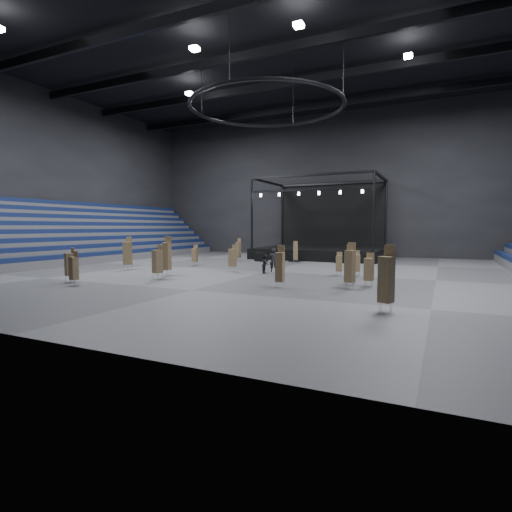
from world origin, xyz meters
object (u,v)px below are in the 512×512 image
at_px(chair_stack_14, 157,261).
at_px(stage, 322,245).
at_px(flight_case_right, 341,260).
at_px(chair_stack_7, 351,264).
at_px(chair_stack_15, 233,257).
at_px(crew_member, 266,264).
at_px(flight_case_mid, 294,258).
at_px(chair_stack_5, 167,256).
at_px(chair_stack_11, 369,269).
at_px(chair_stack_9, 195,255).
at_px(chair_stack_6, 70,264).
at_px(flight_case_left, 261,257).
at_px(chair_stack_2, 386,278).
at_px(chair_stack_1, 128,253).
at_px(man_center, 274,260).
at_px(chair_stack_8, 357,263).
at_px(chair_stack_0, 339,263).
at_px(chair_stack_10, 350,265).
at_px(chair_stack_3, 296,252).
at_px(chair_stack_12, 238,249).
at_px(chair_stack_4, 280,266).
at_px(chair_stack_13, 74,268).

bearing_deg(chair_stack_14, stage, 96.62).
xyz_separation_m(flight_case_right, chair_stack_7, (4.15, -15.02, 0.98)).
relative_size(chair_stack_15, crew_member, 1.47).
bearing_deg(flight_case_mid, chair_stack_5, -106.36).
bearing_deg(chair_stack_11, chair_stack_7, -175.19).
height_order(chair_stack_9, chair_stack_15, chair_stack_15).
bearing_deg(chair_stack_11, crew_member, 165.96).
bearing_deg(chair_stack_11, chair_stack_6, -150.88).
bearing_deg(flight_case_left, chair_stack_2, -53.57).
height_order(chair_stack_14, chair_stack_15, chair_stack_14).
height_order(flight_case_right, crew_member, crew_member).
xyz_separation_m(chair_stack_1, man_center, (11.65, 3.82, -0.49)).
height_order(chair_stack_6, chair_stack_11, chair_stack_6).
bearing_deg(flight_case_mid, chair_stack_8, -49.25).
xyz_separation_m(chair_stack_0, chair_stack_10, (2.08, -6.04, 0.44)).
xyz_separation_m(chair_stack_0, chair_stack_3, (-6.31, 8.19, 0.20)).
bearing_deg(chair_stack_10, crew_member, 161.22).
bearing_deg(chair_stack_8, chair_stack_10, -100.45).
distance_m(flight_case_left, chair_stack_12, 2.57).
distance_m(flight_case_left, chair_stack_2, 25.60).
distance_m(chair_stack_7, chair_stack_12, 19.45).
bearing_deg(chair_stack_7, chair_stack_2, -75.64).
height_order(chair_stack_0, chair_stack_5, chair_stack_5).
distance_m(flight_case_left, chair_stack_15, 9.83).
height_order(chair_stack_0, chair_stack_3, chair_stack_3).
height_order(flight_case_right, chair_stack_9, chair_stack_9).
distance_m(chair_stack_1, chair_stack_7, 18.84).
xyz_separation_m(chair_stack_8, chair_stack_10, (0.84, -6.31, 0.37)).
bearing_deg(chair_stack_9, flight_case_mid, 41.64).
distance_m(chair_stack_5, chair_stack_11, 14.52).
bearing_deg(flight_case_mid, chair_stack_1, -126.32).
height_order(chair_stack_7, chair_stack_8, chair_stack_7).
relative_size(stage, chair_stack_15, 6.41).
distance_m(flight_case_mid, chair_stack_2, 24.74).
relative_size(stage, chair_stack_4, 5.52).
bearing_deg(flight_case_right, chair_stack_4, -88.12).
bearing_deg(chair_stack_5, chair_stack_3, 62.47).
bearing_deg(chair_stack_7, man_center, 137.21).
xyz_separation_m(chair_stack_2, man_center, (-10.17, 12.00, -0.50)).
bearing_deg(chair_stack_5, chair_stack_2, -27.65).
distance_m(chair_stack_0, chair_stack_4, 7.50).
distance_m(chair_stack_10, chair_stack_13, 16.76).
bearing_deg(chair_stack_0, chair_stack_1, -172.48).
relative_size(chair_stack_4, chair_stack_14, 1.06).
relative_size(chair_stack_3, man_center, 1.16).
relative_size(chair_stack_0, chair_stack_11, 0.86).
relative_size(chair_stack_6, chair_stack_12, 0.93).
bearing_deg(chair_stack_10, chair_stack_1, -172.20).
distance_m(chair_stack_0, chair_stack_8, 1.28).
height_order(chair_stack_9, chair_stack_12, chair_stack_12).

